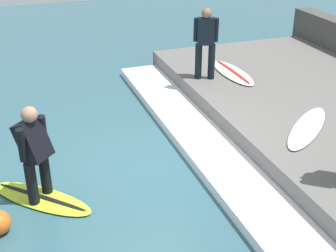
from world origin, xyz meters
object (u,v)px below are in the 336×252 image
(surfer_waiting_near, at_px, (206,40))
(surfboard_waiting_near, at_px, (233,72))
(surfboard_riding, at_px, (41,198))
(surfboard_spare, at_px, (307,127))
(surfer_riding, at_px, (34,149))

(surfer_waiting_near, relative_size, surfboard_waiting_near, 0.88)
(surfboard_riding, height_order, surfboard_spare, surfboard_spare)
(surfboard_riding, distance_m, surfer_riding, 0.86)
(surfboard_riding, distance_m, surfer_waiting_near, 5.00)
(surfboard_waiting_near, xyz_separation_m, surfboard_spare, (-0.02, -2.96, -0.00))
(surfer_waiting_near, xyz_separation_m, surfboard_waiting_near, (0.73, 0.06, -0.85))
(surfer_waiting_near, distance_m, surfboard_spare, 3.11)
(surfboard_riding, xyz_separation_m, surfboard_spare, (4.62, -0.08, 0.47))
(surfer_riding, xyz_separation_m, surfer_waiting_near, (3.91, 2.82, 0.46))
(surfboard_spare, bearing_deg, surfboard_waiting_near, 89.52)
(surfer_riding, bearing_deg, surfer_waiting_near, 35.80)
(surfboard_riding, distance_m, surfboard_waiting_near, 5.49)
(surfboard_spare, bearing_deg, surfer_riding, 178.99)
(surfer_waiting_near, height_order, surfboard_spare, surfer_waiting_near)
(surfboard_waiting_near, height_order, surfboard_spare, surfboard_waiting_near)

